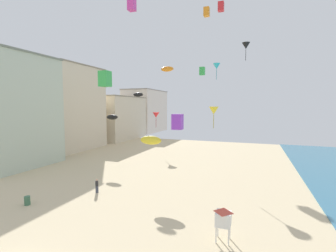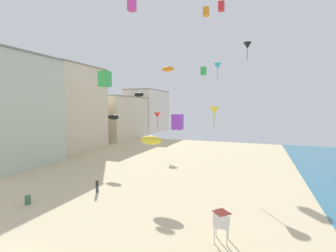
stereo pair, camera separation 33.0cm
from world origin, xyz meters
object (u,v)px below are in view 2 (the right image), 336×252
at_px(kite_orange_parafoil, 168,69).
at_px(kite_orange_box, 206,12).
at_px(kite_green_box_2, 204,71).
at_px(kite_flyer, 97,185).
at_px(kite_black_parafoil, 139,95).
at_px(beach_trash_bin, 28,200).
at_px(kite_black_parafoil_2, 113,117).
at_px(lifeguard_stand, 222,217).
at_px(kite_purple_box, 177,122).
at_px(kite_yellow_parafoil, 151,140).
at_px(kite_red_delta, 157,115).
at_px(kite_magenta_box, 132,5).
at_px(kite_black_delta, 247,46).
at_px(kite_red_box, 221,6).
at_px(kite_yellow_delta, 214,111).
at_px(kite_green_box, 105,79).
at_px(kite_cyan_delta, 218,66).

bearing_deg(kite_orange_parafoil, kite_orange_box, -51.66).
bearing_deg(kite_green_box_2, kite_flyer, -104.25).
bearing_deg(kite_black_parafoil, kite_green_box_2, 65.03).
height_order(beach_trash_bin, kite_black_parafoil_2, kite_black_parafoil_2).
xyz_separation_m(lifeguard_stand, kite_purple_box, (-6.26, 8.17, 6.45)).
height_order(kite_black_parafoil_2, kite_yellow_parafoil, kite_black_parafoil_2).
distance_m(kite_black_parafoil, kite_black_parafoil_2, 8.42).
xyz_separation_m(kite_green_box_2, kite_purple_box, (2.16, -22.83, -9.05)).
distance_m(kite_flyer, kite_red_delta, 26.96).
xyz_separation_m(kite_red_delta, kite_magenta_box, (7.31, -23.64, 13.16)).
bearing_deg(kite_black_parafoil, kite_magenta_box, -65.92).
bearing_deg(kite_black_delta, kite_purple_box, -105.71).
distance_m(kite_red_box, kite_orange_box, 8.10).
bearing_deg(kite_purple_box, kite_orange_box, -32.12).
distance_m(beach_trash_bin, kite_black_parafoil, 20.51).
height_order(kite_black_parafoil, kite_yellow_parafoil, kite_black_parafoil).
xyz_separation_m(kite_purple_box, kite_red_box, (3.93, 5.10, 14.05)).
bearing_deg(kite_green_box_2, kite_yellow_delta, -71.42).
bearing_deg(kite_red_delta, kite_black_parafoil, -77.40).
xyz_separation_m(kite_green_box, kite_red_box, (9.92, 10.29, 9.56)).
bearing_deg(kite_black_parafoil, kite_yellow_parafoil, -52.60).
bearing_deg(kite_black_delta, kite_cyan_delta, -120.29).
distance_m(kite_yellow_parafoil, kite_orange_box, 15.44).
bearing_deg(kite_yellow_parafoil, lifeguard_stand, -42.15).
xyz_separation_m(kite_yellow_parafoil, kite_orange_box, (7.41, -3.20, 13.16)).
bearing_deg(kite_black_parafoil_2, kite_green_box_2, 40.73).
bearing_deg(kite_black_parafoil_2, kite_yellow_delta, -7.78).
distance_m(lifeguard_stand, kite_red_delta, 36.42).
relative_size(kite_yellow_delta, kite_cyan_delta, 1.16).
xyz_separation_m(kite_black_parafoil, kite_yellow_parafoil, (5.34, -6.98, -6.06)).
bearing_deg(kite_orange_box, kite_black_parafoil_2, 146.17).
relative_size(kite_flyer, kite_yellow_parafoil, 0.58).
height_order(kite_flyer, kite_black_delta, kite_black_delta).
relative_size(lifeguard_stand, kite_orange_box, 3.10).
bearing_deg(kite_cyan_delta, kite_green_box_2, 117.76).
bearing_deg(kite_flyer, kite_cyan_delta, 82.07).
bearing_deg(kite_black_parafoil, kite_cyan_delta, 32.44).
xyz_separation_m(kite_magenta_box, kite_purple_box, (5.06, 1.17, -13.09)).
bearing_deg(kite_orange_parafoil, kite_black_parafoil_2, 163.88).
xyz_separation_m(kite_green_box, kite_yellow_delta, (8.69, 13.52, -3.31)).
bearing_deg(kite_black_delta, kite_green_box_2, 176.49).
bearing_deg(kite_yellow_delta, lifeguard_stand, -77.86).
bearing_deg(kite_black_delta, kite_yellow_delta, -104.32).
height_order(kite_green_box, kite_black_parafoil_2, kite_green_box).
relative_size(kite_black_delta, kite_red_box, 3.02).
xyz_separation_m(kite_cyan_delta, kite_orange_box, (1.65, -17.23, 2.23)).
distance_m(lifeguard_stand, kite_cyan_delta, 27.87).
height_order(lifeguard_stand, kite_green_box_2, kite_green_box_2).
bearing_deg(kite_cyan_delta, kite_black_parafoil_2, -167.29).
bearing_deg(kite_magenta_box, kite_orange_parafoil, 83.26).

